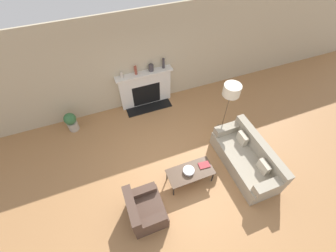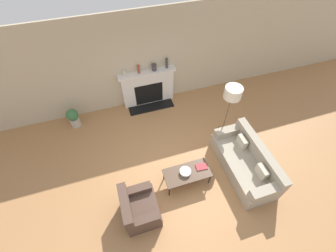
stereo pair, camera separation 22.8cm
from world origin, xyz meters
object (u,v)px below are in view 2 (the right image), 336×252
at_px(bowl, 185,172).
at_px(potted_plant, 73,117).
at_px(coffee_table, 187,173).
at_px(couch, 246,162).
at_px(fireplace, 148,88).
at_px(floor_lamp, 232,95).
at_px(book, 201,167).
at_px(mantel_vase_left, 124,73).
at_px(mantel_vase_center_left, 139,69).
at_px(mantel_vase_center_right, 154,67).
at_px(mantel_vase_right, 167,63).
at_px(armchair_near, 139,208).

bearing_deg(bowl, potted_plant, 132.05).
bearing_deg(coffee_table, couch, -4.76).
distance_m(fireplace, floor_lamp, 2.67).
relative_size(book, mantel_vase_left, 1.68).
relative_size(fireplace, mantel_vase_center_left, 6.59).
distance_m(bowl, mantel_vase_center_left, 3.16).
bearing_deg(mantel_vase_center_right, fireplace, -176.50).
bearing_deg(potted_plant, mantel_vase_center_right, 7.05).
bearing_deg(bowl, fireplace, 92.06).
xyz_separation_m(book, mantel_vase_right, (0.09, 3.00, 0.91)).
relative_size(fireplace, bowl, 6.39).
relative_size(bowl, mantel_vase_right, 0.86).
distance_m(couch, bowl, 1.57).
xyz_separation_m(coffee_table, potted_plant, (-2.48, 2.72, -0.06)).
relative_size(book, mantel_vase_right, 0.89).
distance_m(mantel_vase_center_left, potted_plant, 2.35).
xyz_separation_m(couch, mantel_vase_right, (-1.05, 3.17, 1.03)).
distance_m(armchair_near, floor_lamp, 3.42).
distance_m(couch, book, 1.15).
xyz_separation_m(floor_lamp, mantel_vase_center_left, (-1.93, 1.89, -0.10)).
bearing_deg(floor_lamp, coffee_table, -143.48).
bearing_deg(mantel_vase_right, floor_lamp, -59.94).
relative_size(mantel_vase_left, mantel_vase_right, 0.53).
bearing_deg(floor_lamp, armchair_near, -150.77).
relative_size(fireplace, mantel_vase_center_right, 8.69).
height_order(fireplace, coffee_table, fireplace).
relative_size(armchair_near, bowl, 3.20).
xyz_separation_m(bowl, floor_lamp, (1.60, 1.14, 0.95)).
distance_m(armchair_near, mantel_vase_right, 4.01).
bearing_deg(fireplace, potted_plant, -172.60).
xyz_separation_m(fireplace, floor_lamp, (1.71, -1.87, 0.83)).
bearing_deg(coffee_table, armchair_near, -161.32).
distance_m(bowl, mantel_vase_right, 3.19).
distance_m(fireplace, armchair_near, 3.64).
height_order(fireplace, mantel_vase_right, mantel_vase_right).
xyz_separation_m(armchair_near, mantel_vase_left, (0.48, 3.47, 0.95)).
height_order(bowl, potted_plant, potted_plant).
height_order(couch, mantel_vase_center_left, mantel_vase_center_left).
xyz_separation_m(couch, armchair_near, (-2.78, -0.30, 0.00)).
height_order(fireplace, floor_lamp, floor_lamp).
bearing_deg(mantel_vase_left, floor_lamp, -38.83).
height_order(armchair_near, mantel_vase_center_right, mantel_vase_center_right).
bearing_deg(potted_plant, floor_lamp, -21.24).
distance_m(floor_lamp, mantel_vase_right, 2.18).
distance_m(coffee_table, mantel_vase_left, 3.26).
distance_m(fireplace, bowl, 3.02).
bearing_deg(fireplace, coffee_table, -87.16).
distance_m(couch, mantel_vase_center_left, 3.82).
distance_m(couch, mantel_vase_left, 4.03).
bearing_deg(mantel_vase_center_left, fireplace, -3.58).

